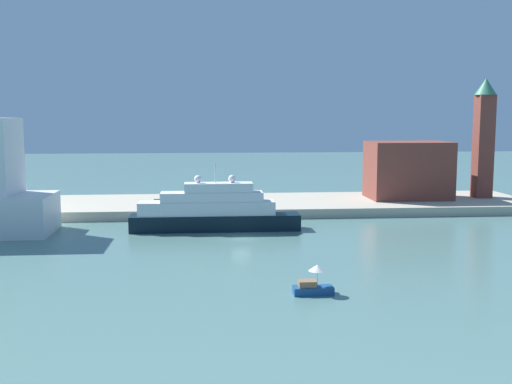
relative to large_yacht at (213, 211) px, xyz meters
name	(u,v)px	position (x,y,z in m)	size (l,w,h in m)	color
ground	(241,239)	(3.86, -6.86, -2.89)	(400.00, 400.00, 0.00)	slate
quay_dock	(232,205)	(3.86, 20.36, -2.08)	(110.00, 22.42, 1.61)	#B7AD99
large_yacht	(213,211)	(0.00, 0.00, 0.00)	(25.48, 4.21, 10.24)	black
small_motorboat	(313,284)	(9.13, -34.56, -1.88)	(3.90, 1.72, 2.92)	navy
harbor_building	(408,170)	(37.25, 21.32, 4.08)	(14.85, 10.05, 10.71)	brown
bell_tower	(484,134)	(51.79, 21.36, 10.85)	(4.03, 4.03, 22.55)	brown
parked_car	(162,204)	(-8.34, 13.20, -0.67)	(4.36, 1.81, 1.39)	#B21E1E
person_figure	(191,200)	(-3.59, 16.73, -0.47)	(0.36, 0.36, 1.73)	maroon
mooring_bollard	(216,208)	(0.77, 10.30, -0.97)	(0.51, 0.51, 0.61)	black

